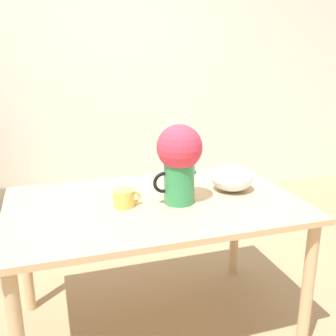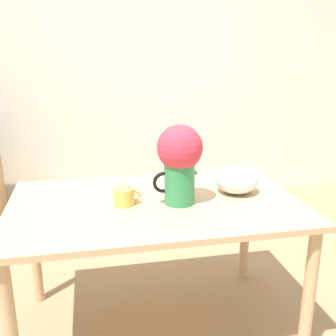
# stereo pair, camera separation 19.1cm
# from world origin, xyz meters

# --- Properties ---
(ground_plane) EXTENTS (12.00, 12.00, 0.00)m
(ground_plane) POSITION_xyz_m (0.00, 0.00, 0.00)
(ground_plane) COLOR #9E7F5B
(wall_back) EXTENTS (8.00, 0.05, 2.60)m
(wall_back) POSITION_xyz_m (0.00, 2.00, 1.30)
(wall_back) COLOR silver
(wall_back) RESTS_ON ground_plane
(table) EXTENTS (1.46, 0.90, 0.76)m
(table) POSITION_xyz_m (-0.12, -0.03, 0.66)
(table) COLOR tan
(table) RESTS_ON ground_plane
(flower_vase) EXTENTS (0.25, 0.22, 0.40)m
(flower_vase) POSITION_xyz_m (-0.00, -0.07, 0.99)
(flower_vase) COLOR #2D844C
(flower_vase) RESTS_ON table
(coffee_mug) EXTENTS (0.14, 0.10, 0.09)m
(coffee_mug) POSITION_xyz_m (-0.27, -0.04, 0.80)
(coffee_mug) COLOR gold
(coffee_mug) RESTS_ON table
(white_bowl) EXTENTS (0.23, 0.23, 0.14)m
(white_bowl) POSITION_xyz_m (0.33, 0.01, 0.83)
(white_bowl) COLOR silver
(white_bowl) RESTS_ON table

